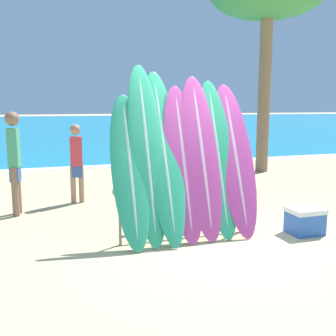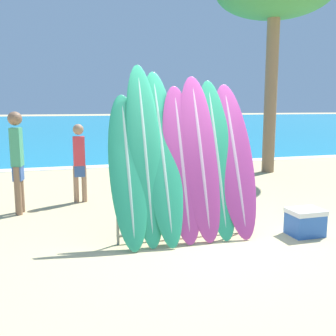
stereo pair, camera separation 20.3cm
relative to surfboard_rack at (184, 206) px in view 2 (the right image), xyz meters
name	(u,v)px [view 2 (the right image)]	position (x,y,z in m)	size (l,w,h in m)	color
ground_plane	(215,242)	(0.38, -0.28, -0.48)	(160.00, 160.00, 0.00)	tan
ocean_water	(73,124)	(0.38, 36.40, -0.48)	(120.00, 60.00, 0.01)	teal
surfboard_rack	(184,206)	(0.00, 0.00, 0.00)	(1.97, 0.04, 0.89)	gray
surfboard_slot_0	(128,170)	(-0.80, 0.03, 0.56)	(0.52, 0.93, 2.09)	#289E70
surfboard_slot_1	(145,153)	(-0.54, 0.11, 0.78)	(0.50, 0.99, 2.52)	#289E70
surfboard_slot_2	(162,155)	(-0.29, 0.11, 0.74)	(0.53, 1.14, 2.44)	#289E70
surfboard_slot_3	(182,163)	(-0.01, 0.06, 0.63)	(0.54, 0.86, 2.22)	#B23D8E
surfboard_slot_4	(200,156)	(0.28, 0.08, 0.70)	(0.57, 0.93, 2.37)	#B23D8E
surfboard_slot_5	(217,158)	(0.54, 0.08, 0.67)	(0.52, 0.90, 2.31)	#289E70
surfboard_slot_6	(235,159)	(0.83, 0.07, 0.65)	(0.59, 0.98, 2.26)	#B23D8E
person_near_water	(17,159)	(-2.39, 2.09, 0.51)	(0.24, 0.30, 1.82)	#846047
person_mid_beach	(202,152)	(1.23, 2.45, 0.47)	(0.29, 0.29, 1.74)	#846047
person_far_left	(151,138)	(1.06, 6.17, 0.48)	(0.24, 0.29, 1.76)	#A87A5B
person_far_right	(79,160)	(-1.29, 2.64, 0.37)	(0.26, 0.21, 1.56)	#A87A5B
cooler_box	(305,222)	(1.78, -0.39, -0.28)	(0.50, 0.41, 0.40)	#2D60B7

